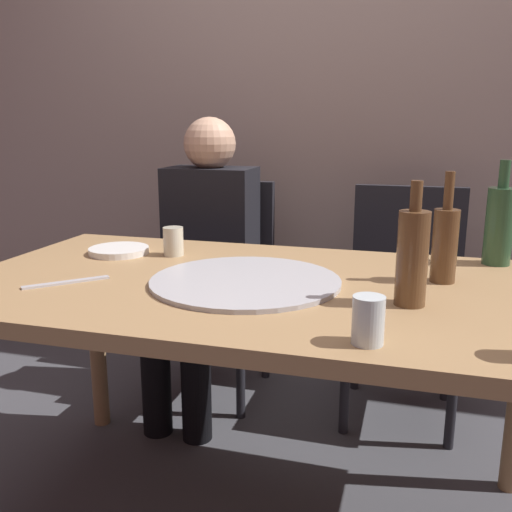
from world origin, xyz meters
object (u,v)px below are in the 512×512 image
(pizza_tray, at_px, (245,281))
(table_knife, at_px, (66,282))
(wine_glass, at_px, (368,320))
(beer_bottle, at_px, (499,224))
(tumbler_near, at_px, (173,241))
(guest_in_sweater, at_px, (204,251))
(dining_table, at_px, (256,309))
(wine_bottle, at_px, (412,256))
(water_bottle, at_px, (445,242))
(chair_left, at_px, (217,273))
(plate_stack, at_px, (119,251))
(chair_right, at_px, (405,287))

(pizza_tray, bearing_deg, table_knife, -163.76)
(wine_glass, bearing_deg, beer_bottle, 66.93)
(tumbler_near, xyz_separation_m, guest_in_sweater, (-0.09, 0.48, -0.14))
(dining_table, distance_m, wine_bottle, 0.45)
(dining_table, xyz_separation_m, water_bottle, (0.47, 0.13, 0.18))
(chair_left, bearing_deg, guest_in_sweater, 90.00)
(pizza_tray, bearing_deg, tumbler_near, 142.37)
(wine_glass, height_order, chair_left, chair_left)
(wine_bottle, bearing_deg, table_knife, -175.65)
(chair_left, bearing_deg, water_bottle, 141.37)
(water_bottle, height_order, plate_stack, water_bottle)
(table_knife, distance_m, chair_left, 1.02)
(guest_in_sweater, bearing_deg, wine_glass, 125.26)
(dining_table, bearing_deg, guest_in_sweater, 121.04)
(plate_stack, height_order, chair_left, chair_left)
(water_bottle, relative_size, wine_glass, 3.09)
(table_knife, relative_size, guest_in_sweater, 0.19)
(pizza_tray, relative_size, beer_bottle, 1.63)
(plate_stack, relative_size, chair_left, 0.21)
(water_bottle, height_order, guest_in_sweater, guest_in_sweater)
(tumbler_near, relative_size, table_knife, 0.41)
(wine_bottle, bearing_deg, pizza_tray, 171.10)
(water_bottle, distance_m, chair_left, 1.19)
(table_knife, bearing_deg, chair_left, -138.08)
(chair_left, bearing_deg, plate_stack, 82.04)
(plate_stack, distance_m, table_knife, 0.35)
(wine_glass, bearing_deg, pizza_tray, 136.24)
(pizza_tray, xyz_separation_m, chair_right, (0.39, 0.87, -0.23))
(beer_bottle, distance_m, water_bottle, 0.29)
(dining_table, xyz_separation_m, guest_in_sweater, (-0.42, 0.69, -0.02))
(water_bottle, bearing_deg, table_knife, -163.01)
(plate_stack, bearing_deg, wine_glass, -33.07)
(pizza_tray, distance_m, tumbler_near, 0.39)
(pizza_tray, relative_size, water_bottle, 1.72)
(pizza_tray, xyz_separation_m, tumbler_near, (-0.31, 0.24, 0.04))
(beer_bottle, height_order, chair_right, beer_bottle)
(wine_bottle, relative_size, chair_left, 0.32)
(dining_table, height_order, plate_stack, plate_stack)
(beer_bottle, bearing_deg, water_bottle, -123.26)
(water_bottle, bearing_deg, wine_bottle, -109.58)
(dining_table, height_order, tumbler_near, tumbler_near)
(pizza_tray, height_order, wine_bottle, wine_bottle)
(chair_left, xyz_separation_m, guest_in_sweater, (-0.00, -0.15, 0.13))
(water_bottle, distance_m, table_knife, 0.99)
(wine_bottle, distance_m, chair_right, 0.99)
(beer_bottle, distance_m, wine_glass, 0.79)
(guest_in_sweater, bearing_deg, table_knife, 86.48)
(wine_bottle, xyz_separation_m, guest_in_sweater, (-0.81, 0.78, -0.21))
(water_bottle, bearing_deg, beer_bottle, 56.74)
(dining_table, xyz_separation_m, table_knife, (-0.47, -0.15, 0.08))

